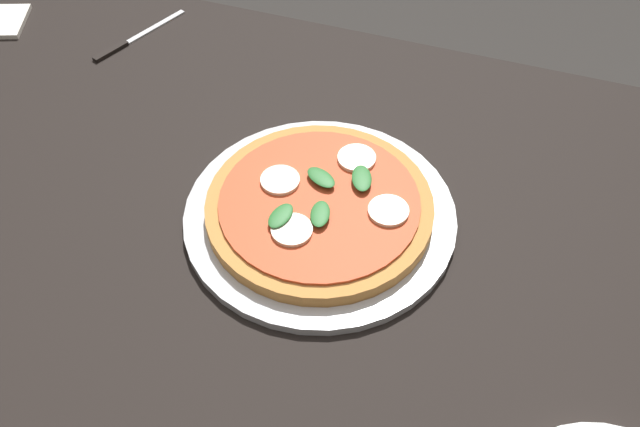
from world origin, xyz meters
name	(u,v)px	position (x,y,z in m)	size (l,w,h in m)	color
dining_table	(285,280)	(0.00, 0.00, 0.63)	(1.48, 0.89, 0.72)	black
serving_tray	(320,216)	(0.03, 0.04, 0.72)	(0.34, 0.34, 0.01)	silver
pizza	(320,206)	(0.03, 0.04, 0.74)	(0.28, 0.28, 0.03)	#C6843F
knife	(129,41)	(-0.38, 0.30, 0.72)	(0.08, 0.17, 0.01)	black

